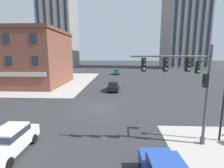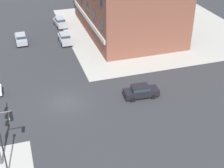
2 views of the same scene
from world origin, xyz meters
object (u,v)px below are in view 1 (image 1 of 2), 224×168
car_main_southbound_far (113,86)px  car_parked_curb (10,140)px  traffic_signal_main (190,81)px  car_main_southbound_near (116,72)px

car_main_southbound_far → car_parked_curb: 19.87m
traffic_signal_main → car_parked_curb: traffic_signal_main is taller
car_main_southbound_near → car_main_southbound_far: bearing=-90.3°
car_main_southbound_near → car_parked_curb: same height
car_main_southbound_near → car_parked_curb: size_ratio=1.00×
car_main_southbound_near → car_main_southbound_far: (-0.12, -24.31, 0.00)m
traffic_signal_main → car_main_southbound_near: bearing=97.7°
traffic_signal_main → car_main_southbound_far: 18.37m
car_parked_curb → car_main_southbound_near: bearing=82.0°
car_parked_curb → car_main_southbound_far: bearing=72.6°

